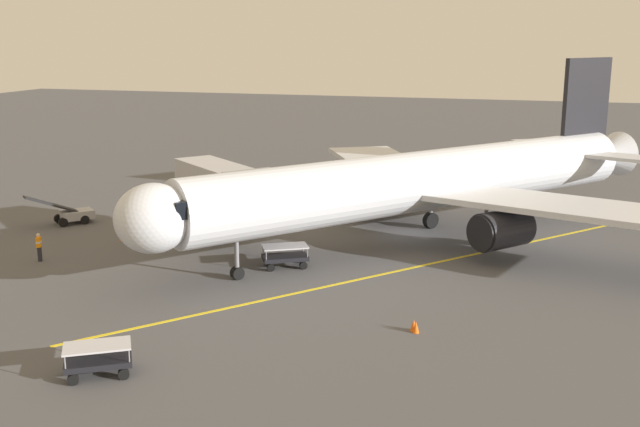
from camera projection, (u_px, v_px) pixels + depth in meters
name	position (u px, v px, depth m)	size (l,w,h in m)	color
ground_plane	(408.00, 235.00, 51.28)	(220.00, 220.00, 0.00)	#4C4C4F
apron_lead_in_line	(405.00, 269.00, 43.86)	(0.24, 40.00, 0.01)	yellow
airplane	(428.00, 182.00, 48.68)	(32.10, 33.85, 11.50)	silver
jet_bridge	(231.00, 191.00, 46.98)	(10.04, 8.85, 5.40)	#B7B7BC
ground_crew_marshaller	(39.00, 247.00, 45.25)	(0.39, 0.47, 1.71)	#23232D
baggage_cart_near_nose	(285.00, 256.00, 44.21)	(2.95, 2.50, 1.27)	black
belt_loader_portside	(73.00, 214.00, 54.27)	(3.92, 4.23, 2.32)	#9E9EA3
baggage_cart_rear_apron	(98.00, 359.00, 30.21)	(2.95, 2.56, 1.27)	black
safety_cone_nose_left	(414.00, 325.00, 34.80)	(0.32, 0.32, 0.55)	#F2590F
safety_cone_nose_right	(121.00, 236.00, 49.89)	(0.32, 0.32, 0.55)	#F2590F
safety_cone_wing_port	(416.00, 327.00, 34.57)	(0.32, 0.32, 0.55)	#F2590F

